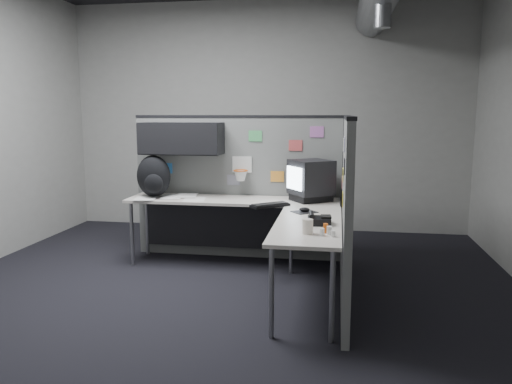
% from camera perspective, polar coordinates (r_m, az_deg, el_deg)
% --- Properties ---
extents(room, '(5.62, 5.62, 3.22)m').
position_cam_1_polar(room, '(4.29, 3.27, 14.93)').
color(room, black).
rests_on(room, ground).
extents(partition_back, '(2.44, 0.42, 1.63)m').
position_cam_1_polar(partition_back, '(5.66, -3.68, 2.33)').
color(partition_back, slate).
rests_on(partition_back, ground).
extents(partition_right, '(0.07, 2.23, 1.63)m').
position_cam_1_polar(partition_right, '(4.53, 10.27, -1.73)').
color(partition_right, slate).
rests_on(partition_right, ground).
extents(desk, '(2.31, 2.11, 0.73)m').
position_cam_1_polar(desk, '(5.12, -0.61, -2.69)').
color(desk, beige).
rests_on(desk, ground).
extents(monitor, '(0.53, 0.53, 0.44)m').
position_cam_1_polar(monitor, '(5.29, 6.29, 1.38)').
color(monitor, black).
rests_on(monitor, desk).
extents(keyboard, '(0.40, 0.36, 0.04)m').
position_cam_1_polar(keyboard, '(4.97, 1.62, -1.50)').
color(keyboard, black).
rests_on(keyboard, desk).
extents(mouse, '(0.27, 0.27, 0.05)m').
position_cam_1_polar(mouse, '(4.71, 5.56, -2.13)').
color(mouse, black).
rests_on(mouse, desk).
extents(phone, '(0.20, 0.22, 0.10)m').
position_cam_1_polar(phone, '(4.23, 7.19, -3.16)').
color(phone, black).
rests_on(phone, desk).
extents(bottles, '(0.12, 0.15, 0.07)m').
position_cam_1_polar(bottles, '(3.87, 8.13, -4.39)').
color(bottles, silver).
rests_on(bottles, desk).
extents(cup, '(0.08, 0.08, 0.11)m').
position_cam_1_polar(cup, '(3.87, 5.93, -3.94)').
color(cup, silver).
rests_on(cup, desk).
extents(papers, '(0.81, 0.58, 0.01)m').
position_cam_1_polar(papers, '(5.55, -9.27, -0.61)').
color(papers, white).
rests_on(papers, desk).
extents(backpack, '(0.38, 0.35, 0.46)m').
position_cam_1_polar(backpack, '(5.62, -11.62, 1.71)').
color(backpack, black).
rests_on(backpack, desk).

